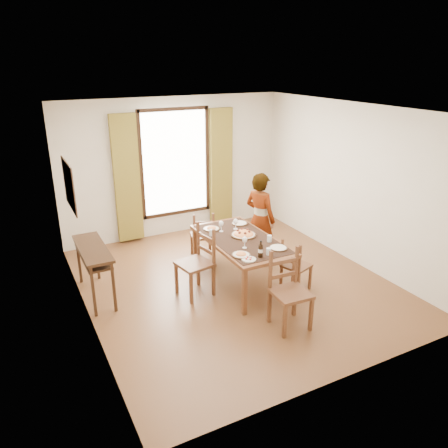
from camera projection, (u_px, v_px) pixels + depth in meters
name	position (u px, v px, depth m)	size (l,w,h in m)	color
ground	(235.00, 283.00, 6.97)	(5.00, 5.00, 0.00)	brown
room_shell	(231.00, 188.00, 6.52)	(4.60, 5.10, 2.74)	silver
console_table	(93.00, 254.00, 6.35)	(0.38, 1.20, 0.80)	#341C11
dining_table	(241.00, 242.00, 6.75)	(0.96, 1.81, 0.76)	brown
chair_west	(197.00, 264.00, 6.50)	(0.55, 0.55, 1.06)	brown
chair_north	(203.00, 237.00, 7.70)	(0.47, 0.47, 0.88)	brown
chair_south	(289.00, 293.00, 5.71)	(0.49, 0.49, 1.05)	brown
chair_east	(295.00, 267.00, 6.63)	(0.47, 0.47, 0.84)	brown
man	(260.00, 219.00, 7.40)	(0.57, 0.68, 1.61)	gray
plate_sw	(241.00, 254.00, 6.14)	(0.27, 0.27, 0.05)	silver
plate_se	(278.00, 247.00, 6.36)	(0.27, 0.27, 0.05)	silver
plate_nw	(211.00, 228.00, 7.07)	(0.27, 0.27, 0.05)	silver
plate_ne	(239.00, 222.00, 7.31)	(0.27, 0.27, 0.05)	silver
pasta_platter	(244.00, 233.00, 6.81)	(0.40, 0.40, 0.10)	#D2501B
caprese_plate	(249.00, 259.00, 6.01)	(0.20, 0.20, 0.04)	silver
wine_glass_a	(245.00, 242.00, 6.36)	(0.08, 0.08, 0.18)	white
wine_glass_b	(236.00, 224.00, 7.06)	(0.08, 0.08, 0.18)	white
wine_glass_c	(221.00, 226.00, 6.97)	(0.08, 0.08, 0.18)	white
tumbler_a	(269.00, 239.00, 6.60)	(0.07, 0.07, 0.10)	silver
tumbler_b	(211.00, 233.00, 6.82)	(0.07, 0.07, 0.10)	silver
tumbler_c	(269.00, 251.00, 6.16)	(0.07, 0.07, 0.10)	silver
wine_bottle	(261.00, 249.00, 6.06)	(0.07, 0.07, 0.25)	black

